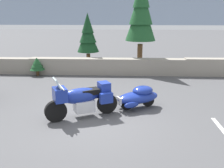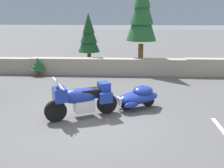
# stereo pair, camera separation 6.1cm
# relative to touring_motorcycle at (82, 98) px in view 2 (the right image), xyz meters

# --- Properties ---
(ground_plane) EXTENTS (80.00, 80.00, 0.00)m
(ground_plane) POSITION_rel_touring_motorcycle_xyz_m (0.37, -0.18, -0.62)
(ground_plane) COLOR #4C4C4F
(stone_guard_wall) EXTENTS (24.00, 0.58, 0.89)m
(stone_guard_wall) POSITION_rel_touring_motorcycle_xyz_m (0.55, 5.69, -0.20)
(stone_guard_wall) COLOR gray
(stone_guard_wall) RESTS_ON ground
(touring_motorcycle) EXTENTS (2.13, 1.35, 1.33)m
(touring_motorcycle) POSITION_rel_touring_motorcycle_xyz_m (0.00, 0.00, 0.00)
(touring_motorcycle) COLOR black
(touring_motorcycle) RESTS_ON ground
(car_shaped_trailer) EXTENTS (2.13, 1.31, 0.76)m
(car_shaped_trailer) POSITION_rel_touring_motorcycle_xyz_m (1.76, 0.88, -0.21)
(car_shaped_trailer) COLOR black
(car_shaped_trailer) RESTS_ON ground
(pine_tree_tall) EXTENTS (1.61, 1.61, 5.12)m
(pine_tree_tall) POSITION_rel_touring_motorcycle_xyz_m (2.12, 6.64, 2.58)
(pine_tree_tall) COLOR brown
(pine_tree_tall) RESTS_ON ground
(pine_tree_secondary) EXTENTS (1.20, 1.20, 3.12)m
(pine_tree_secondary) POSITION_rel_touring_motorcycle_xyz_m (-0.74, 6.79, 1.33)
(pine_tree_secondary) COLOR brown
(pine_tree_secondary) RESTS_ON ground
(pine_sapling_near) EXTENTS (0.75, 0.75, 0.93)m
(pine_sapling_near) POSITION_rel_touring_motorcycle_xyz_m (-3.16, 5.25, -0.04)
(pine_sapling_near) COLOR brown
(pine_sapling_near) RESTS_ON ground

